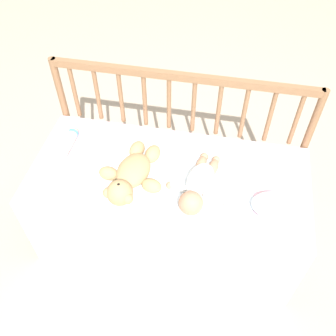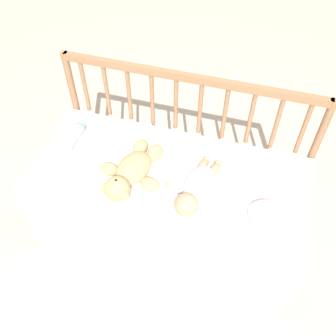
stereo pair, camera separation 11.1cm
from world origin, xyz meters
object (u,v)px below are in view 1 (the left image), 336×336
Objects in this scene: teddy_bear at (131,175)px; small_pillow at (279,207)px; baby_bottle at (69,141)px; baby at (198,185)px.

teddy_bear reaches higher than small_pillow.
teddy_bear is at bearing -24.83° from baby_bottle.
baby is 1.63× the size of small_pillow.
baby is (0.31, 0.00, -0.00)m from teddy_bear.
teddy_bear is 0.31m from baby.
baby is 0.69m from baby_bottle.
baby is at bearing -14.12° from baby_bottle.
small_pillow is (0.35, -0.04, -0.01)m from baby.
teddy_bear is 1.72× the size of small_pillow.
baby reaches higher than small_pillow.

